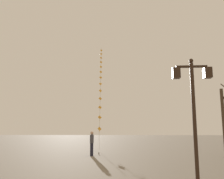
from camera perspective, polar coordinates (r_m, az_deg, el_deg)
ground_plane at (r=20.57m, az=2.97°, el=-14.53°), size 160.00×160.00×0.00m
twin_lantern_lamp_post at (r=9.51m, az=18.45°, el=-0.98°), size 1.45×0.28×4.47m
kite_train at (r=28.80m, az=-2.70°, el=1.88°), size 2.01×18.63×14.61m
kite_flyer at (r=17.75m, az=-4.76°, el=-12.36°), size 0.26×0.61×1.71m
bare_tree at (r=18.58m, az=24.83°, el=-6.51°), size 1.30×0.74×5.05m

